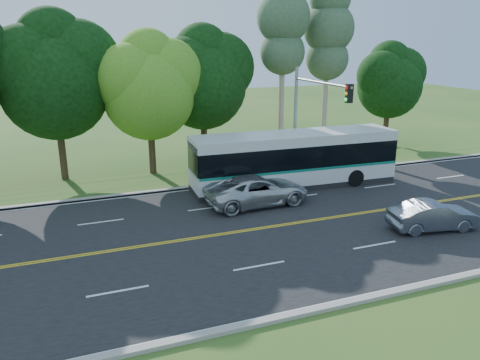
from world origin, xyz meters
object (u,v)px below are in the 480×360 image
object	(u,v)px
sedan	(433,216)
suv	(257,190)
transit_bus	(294,160)
traffic_signal	(310,109)

from	to	relation	value
sedan	suv	distance (m)	8.89
transit_bus	suv	bearing A→B (deg)	-144.53
transit_bus	suv	xyz separation A→B (m)	(-3.34, -2.20, -0.83)
transit_bus	traffic_signal	bearing A→B (deg)	2.71
traffic_signal	transit_bus	bearing A→B (deg)	-179.40
transit_bus	suv	distance (m)	4.08
traffic_signal	transit_bus	distance (m)	3.17
traffic_signal	sedan	xyz separation A→B (m)	(2.10, -8.39, -3.97)
traffic_signal	sedan	world-z (taller)	traffic_signal
transit_bus	suv	world-z (taller)	transit_bus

